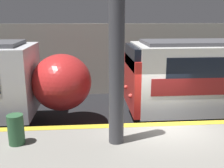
# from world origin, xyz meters

# --- Properties ---
(ground_plane) EXTENTS (120.00, 120.00, 0.00)m
(ground_plane) POSITION_xyz_m (0.00, 0.00, 0.00)
(ground_plane) COLOR black
(station_rear_barrier) EXTENTS (50.00, 0.15, 4.14)m
(station_rear_barrier) POSITION_xyz_m (0.00, 7.21, 2.07)
(station_rear_barrier) COLOR #B2AD9E
(station_rear_barrier) RESTS_ON ground
(support_pillar_near) EXTENTS (0.42, 0.42, 4.03)m
(support_pillar_near) POSITION_xyz_m (-1.70, -1.24, 3.11)
(support_pillar_near) COLOR #47474C
(support_pillar_near) RESTS_ON platform
(trash_bin) EXTENTS (0.44, 0.44, 0.85)m
(trash_bin) POSITION_xyz_m (-4.47, -1.13, 1.52)
(trash_bin) COLOR #2D5B38
(trash_bin) RESTS_ON platform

